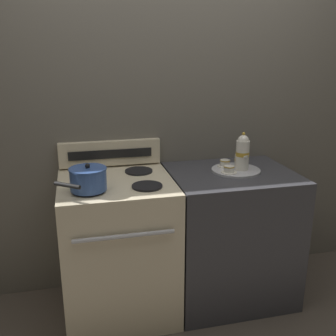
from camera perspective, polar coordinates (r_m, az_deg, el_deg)
The scene contains 11 objects.
ground_plane at distance 2.85m, azimuth 1.63°, elevation -18.37°, with size 6.00×6.00×0.00m, color brown.
wall_back at distance 2.73m, azimuth -0.11°, elevation 5.33°, with size 6.00×0.05×2.20m.
stove at distance 2.56m, azimuth -7.20°, elevation -11.30°, with size 0.68×0.69×0.90m.
control_panel at distance 2.64m, azimuth -8.39°, elevation 2.15°, with size 0.67×0.05×0.16m.
side_counter at distance 2.72m, azimuth 8.88°, elevation -9.54°, with size 0.80×0.66×0.89m.
saucepan at distance 2.20m, azimuth -11.54°, elevation -1.56°, with size 0.28×0.30×0.15m.
serving_tray at distance 2.58m, azimuth 9.81°, elevation -0.32°, with size 0.31×0.31×0.01m.
teapot at distance 2.54m, azimuth 10.80°, elevation 2.24°, with size 0.09×0.14×0.25m.
teacup_left at distance 2.49m, azimuth 8.85°, elevation -0.20°, with size 0.10×0.10×0.04m.
teacup_right at distance 2.62m, azimuth 8.28°, elevation 0.69°, with size 0.10×0.10×0.04m.
creamer_jug at distance 2.68m, azimuth 10.29°, elevation 1.22°, with size 0.06×0.06×0.07m.
Camera 1 is at (-0.62, -2.24, 1.65)m, focal length 42.00 mm.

